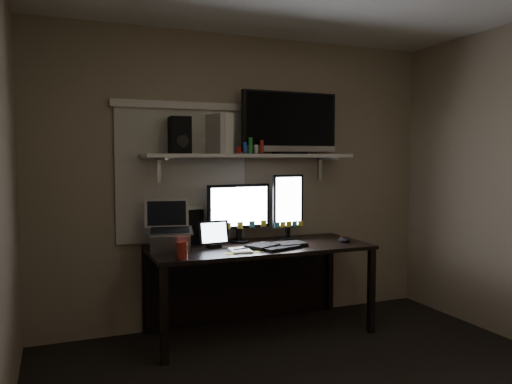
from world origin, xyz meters
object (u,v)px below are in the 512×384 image
keyboard (276,245)px  mouse (344,240)px  game_console (219,134)px  speaker (180,135)px  tablet (214,234)px  cup (182,250)px  monitor_landscape (239,213)px  monitor_portrait (288,207)px  laptop (170,226)px  tv (290,123)px  desk (254,264)px

keyboard → mouse: 0.62m
game_console → speaker: game_console is taller
tablet → cup: (-0.33, -0.32, -0.05)m
tablet → speaker: bearing=141.6°
monitor_landscape → monitor_portrait: 0.45m
monitor_landscape → cup: (-0.61, -0.48, -0.19)m
tablet → laptop: (-0.35, -0.01, 0.08)m
cup → tv: tv is taller
desk → keyboard: keyboard is taller
speaker → cup: bearing=-99.3°
mouse → speaker: (-1.33, 0.33, 0.88)m
keyboard → mouse: size_ratio=4.21×
monitor_portrait → game_console: 0.87m
monitor_portrait → laptop: size_ratio=1.50×
laptop → cup: bearing=-75.8°
game_console → monitor_landscape: bearing=-22.1°
desk → tv: (0.36, 0.07, 1.19)m
monitor_landscape → game_console: bearing=167.7°
cup → game_console: bearing=48.3°
monitor_portrait → tv: size_ratio=0.65×
tv → laptop: bearing=-174.3°
desk → tv: size_ratio=2.03×
tablet → speaker: speaker is taller
monitor_landscape → laptop: bearing=-172.7°
tablet → laptop: bearing=177.0°
mouse → speaker: speaker is taller
monitor_portrait → tablet: monitor_portrait is taller
game_console → laptop: bearing=-176.0°
cup → tv: 1.51m
cup → desk: bearing=29.0°
monitor_portrait → speaker: size_ratio=1.98×
speaker → desk: bearing=-5.0°
monitor_landscape → speaker: speaker is taller
monitor_portrait → tablet: bearing=-172.6°
mouse → cup: 1.44m
mouse → game_console: size_ratio=0.35×
monitor_landscape → monitor_portrait: bearing=-11.9°
monitor_portrait → mouse: 0.56m
laptop → game_console: game_console is taller
keyboard → mouse: bearing=-19.1°
monitor_portrait → tablet: (-0.72, -0.13, -0.18)m
monitor_landscape → tablet: 0.35m
desk → laptop: 0.82m
laptop → tv: bearing=18.8°
tv → speaker: size_ratio=3.03×
monitor_portrait → cup: 1.17m
keyboard → cup: size_ratio=4.14×
tablet → game_console: bearing=54.4°
desk → cup: size_ratio=15.21×
tablet → tv: (0.74, 0.14, 0.91)m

